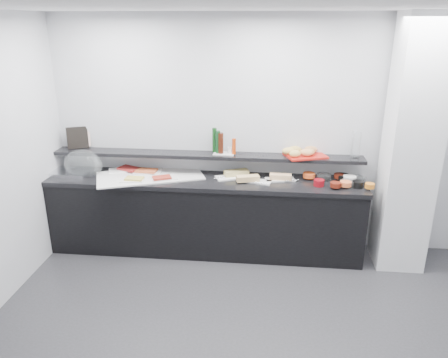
# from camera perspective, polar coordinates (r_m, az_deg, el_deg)

# --- Properties ---
(ground) EXTENTS (5.00, 5.00, 0.00)m
(ground) POSITION_cam_1_polar(r_m,az_deg,el_deg) (3.92, 4.66, -21.68)
(ground) COLOR #2D2D30
(ground) RESTS_ON ground
(back_wall) EXTENTS (5.00, 0.02, 2.70)m
(back_wall) POSITION_cam_1_polar(r_m,az_deg,el_deg) (5.09, 5.72, 5.64)
(back_wall) COLOR silver
(back_wall) RESTS_ON ground
(ceiling) EXTENTS (5.00, 5.00, 0.00)m
(ceiling) POSITION_cam_1_polar(r_m,az_deg,el_deg) (2.93, 6.23, 21.75)
(ceiling) COLOR white
(ceiling) RESTS_ON back_wall
(column) EXTENTS (0.50, 0.50, 2.70)m
(column) POSITION_cam_1_polar(r_m,az_deg,el_deg) (4.98, 23.24, 3.77)
(column) COLOR silver
(column) RESTS_ON ground
(buffet_cabinet) EXTENTS (3.60, 0.60, 0.85)m
(buffet_cabinet) POSITION_cam_1_polar(r_m,az_deg,el_deg) (5.17, -2.48, -4.95)
(buffet_cabinet) COLOR black
(buffet_cabinet) RESTS_ON ground
(counter_top) EXTENTS (3.62, 0.62, 0.05)m
(counter_top) POSITION_cam_1_polar(r_m,az_deg,el_deg) (5.00, -2.55, -0.27)
(counter_top) COLOR black
(counter_top) RESTS_ON buffet_cabinet
(wall_shelf) EXTENTS (3.60, 0.25, 0.04)m
(wall_shelf) POSITION_cam_1_polar(r_m,az_deg,el_deg) (5.08, -2.31, 3.11)
(wall_shelf) COLOR black
(wall_shelf) RESTS_ON back_wall
(cloche_base) EXTENTS (0.49, 0.34, 0.04)m
(cloche_base) POSITION_cam_1_polar(r_m,az_deg,el_deg) (5.45, -19.36, 0.82)
(cloche_base) COLOR silver
(cloche_base) RESTS_ON counter_top
(cloche_dome) EXTENTS (0.52, 0.39, 0.34)m
(cloche_dome) POSITION_cam_1_polar(r_m,az_deg,el_deg) (5.36, -17.94, 1.88)
(cloche_dome) COLOR white
(cloche_dome) RESTS_ON cloche_base
(linen_runner) EXTENTS (1.32, 0.96, 0.01)m
(linen_runner) POSITION_cam_1_polar(r_m,az_deg,el_deg) (5.14, -9.64, 0.43)
(linen_runner) COLOR silver
(linen_runner) RESTS_ON counter_top
(platter_meat_a) EXTENTS (0.30, 0.25, 0.01)m
(platter_meat_a) POSITION_cam_1_polar(r_m,az_deg,el_deg) (5.36, -13.41, 1.15)
(platter_meat_a) COLOR white
(platter_meat_a) RESTS_ON linen_runner
(food_meat_a) EXTENTS (0.29, 0.24, 0.02)m
(food_meat_a) POSITION_cam_1_polar(r_m,az_deg,el_deg) (5.33, -12.31, 1.35)
(food_meat_a) COLOR maroon
(food_meat_a) RESTS_ON platter_meat_a
(platter_salmon) EXTENTS (0.35, 0.26, 0.01)m
(platter_salmon) POSITION_cam_1_polar(r_m,az_deg,el_deg) (5.25, -9.93, 1.00)
(platter_salmon) COLOR silver
(platter_salmon) RESTS_ON linen_runner
(food_salmon) EXTENTS (0.25, 0.17, 0.02)m
(food_salmon) POSITION_cam_1_polar(r_m,az_deg,el_deg) (5.22, -10.10, 1.10)
(food_salmon) COLOR #C95229
(food_salmon) RESTS_ON platter_salmon
(platter_cheese) EXTENTS (0.28, 0.20, 0.01)m
(platter_cheese) POSITION_cam_1_polar(r_m,az_deg,el_deg) (5.00, -11.90, -0.12)
(platter_cheese) COLOR white
(platter_cheese) RESTS_ON linen_runner
(food_cheese) EXTENTS (0.20, 0.13, 0.02)m
(food_cheese) POSITION_cam_1_polar(r_m,az_deg,el_deg) (4.98, -11.64, 0.06)
(food_cheese) COLOR gold
(food_cheese) RESTS_ON platter_cheese
(platter_meat_b) EXTENTS (0.33, 0.28, 0.01)m
(platter_meat_b) POSITION_cam_1_polar(r_m,az_deg,el_deg) (4.99, -7.79, 0.12)
(platter_meat_b) COLOR white
(platter_meat_b) RESTS_ON linen_runner
(food_meat_b) EXTENTS (0.24, 0.20, 0.02)m
(food_meat_b) POSITION_cam_1_polar(r_m,az_deg,el_deg) (4.96, -8.13, 0.19)
(food_meat_b) COLOR maroon
(food_meat_b) RESTS_ON platter_meat_b
(sandwich_plate_left) EXTENTS (0.43, 0.31, 0.01)m
(sandwich_plate_left) POSITION_cam_1_polar(r_m,az_deg,el_deg) (5.03, 1.20, 0.27)
(sandwich_plate_left) COLOR white
(sandwich_plate_left) RESTS_ON counter_top
(sandwich_food_left) EXTENTS (0.30, 0.21, 0.06)m
(sandwich_food_left) POSITION_cam_1_polar(r_m,az_deg,el_deg) (5.05, 1.63, 0.83)
(sandwich_food_left) COLOR tan
(sandwich_food_left) RESTS_ON sandwich_plate_left
(tongs_left) EXTENTS (0.14, 0.08, 0.01)m
(tongs_left) POSITION_cam_1_polar(r_m,az_deg,el_deg) (4.97, -0.53, 0.17)
(tongs_left) COLOR #B2B4B9
(tongs_left) RESTS_ON sandwich_plate_left
(sandwich_plate_mid) EXTENTS (0.36, 0.22, 0.01)m
(sandwich_plate_mid) POSITION_cam_1_polar(r_m,az_deg,el_deg) (4.91, 4.24, -0.29)
(sandwich_plate_mid) COLOR white
(sandwich_plate_mid) RESTS_ON counter_top
(sandwich_food_mid) EXTENTS (0.27, 0.16, 0.06)m
(sandwich_food_mid) POSITION_cam_1_polar(r_m,az_deg,el_deg) (4.88, 3.12, 0.09)
(sandwich_food_mid) COLOR tan
(sandwich_food_mid) RESTS_ON sandwich_plate_mid
(tongs_mid) EXTENTS (0.16, 0.02, 0.01)m
(tongs_mid) POSITION_cam_1_polar(r_m,az_deg,el_deg) (4.83, 4.64, -0.48)
(tongs_mid) COLOR silver
(tongs_mid) RESTS_ON sandwich_plate_mid
(sandwich_plate_right) EXTENTS (0.35, 0.20, 0.01)m
(sandwich_plate_right) POSITION_cam_1_polar(r_m,az_deg,el_deg) (4.99, 7.33, -0.07)
(sandwich_plate_right) COLOR silver
(sandwich_plate_right) RESTS_ON counter_top
(sandwich_food_right) EXTENTS (0.25, 0.10, 0.06)m
(sandwich_food_right) POSITION_cam_1_polar(r_m,az_deg,el_deg) (4.96, 7.40, 0.30)
(sandwich_food_right) COLOR #E3AE77
(sandwich_food_right) RESTS_ON sandwich_plate_right
(tongs_right) EXTENTS (0.16, 0.06, 0.01)m
(tongs_right) POSITION_cam_1_polar(r_m,az_deg,el_deg) (4.94, 8.85, -0.18)
(tongs_right) COLOR #AEB0B4
(tongs_right) RESTS_ON sandwich_plate_right
(bowl_glass_fruit) EXTENTS (0.18, 0.18, 0.07)m
(bowl_glass_fruit) POSITION_cam_1_polar(r_m,az_deg,el_deg) (5.07, 12.89, 0.25)
(bowl_glass_fruit) COLOR white
(bowl_glass_fruit) RESTS_ON counter_top
(fill_glass_fruit) EXTENTS (0.16, 0.16, 0.05)m
(fill_glass_fruit) POSITION_cam_1_polar(r_m,az_deg,el_deg) (5.06, 11.04, 0.50)
(fill_glass_fruit) COLOR #F95D22
(fill_glass_fruit) RESTS_ON bowl_glass_fruit
(bowl_black_jam) EXTENTS (0.19, 0.19, 0.07)m
(bowl_black_jam) POSITION_cam_1_polar(r_m,az_deg,el_deg) (5.11, 15.29, 0.21)
(bowl_black_jam) COLOR black
(bowl_black_jam) RESTS_ON counter_top
(fill_black_jam) EXTENTS (0.12, 0.12, 0.05)m
(fill_black_jam) POSITION_cam_1_polar(r_m,az_deg,el_deg) (5.11, 14.78, 0.39)
(fill_black_jam) COLOR #50160B
(fill_black_jam) RESTS_ON bowl_black_jam
(bowl_glass_cream) EXTENTS (0.17, 0.17, 0.07)m
(bowl_glass_cream) POSITION_cam_1_polar(r_m,az_deg,el_deg) (5.08, 17.20, -0.09)
(bowl_glass_cream) COLOR silver
(bowl_glass_cream) RESTS_ON counter_top
(fill_glass_cream) EXTENTS (0.16, 0.16, 0.05)m
(fill_glass_cream) POSITION_cam_1_polar(r_m,az_deg,el_deg) (5.07, 16.08, 0.10)
(fill_glass_cream) COLOR white
(fill_glass_cream) RESTS_ON bowl_glass_cream
(bowl_red_jam) EXTENTS (0.15, 0.15, 0.07)m
(bowl_red_jam) POSITION_cam_1_polar(r_m,az_deg,el_deg) (4.88, 12.30, -0.48)
(bowl_red_jam) COLOR maroon
(bowl_red_jam) RESTS_ON counter_top
(fill_red_jam) EXTENTS (0.14, 0.14, 0.05)m
(fill_red_jam) POSITION_cam_1_polar(r_m,az_deg,el_deg) (4.83, 14.36, -0.73)
(fill_red_jam) COLOR #54160C
(fill_red_jam) RESTS_ON bowl_red_jam
(bowl_glass_salmon) EXTENTS (0.19, 0.19, 0.07)m
(bowl_glass_salmon) POSITION_cam_1_polar(r_m,az_deg,el_deg) (4.93, 15.77, -0.58)
(bowl_glass_salmon) COLOR white
(bowl_glass_salmon) RESTS_ON counter_top
(fill_glass_salmon) EXTENTS (0.14, 0.14, 0.05)m
(fill_glass_salmon) POSITION_cam_1_polar(r_m,az_deg,el_deg) (4.89, 15.61, -0.59)
(fill_glass_salmon) COLOR orange
(fill_glass_salmon) RESTS_ON bowl_glass_salmon
(bowl_black_fruit) EXTENTS (0.15, 0.15, 0.07)m
(bowl_black_fruit) POSITION_cam_1_polar(r_m,az_deg,el_deg) (4.94, 17.06, -0.65)
(bowl_black_fruit) COLOR black
(bowl_black_fruit) RESTS_ON counter_top
(fill_black_fruit) EXTENTS (0.11, 0.11, 0.05)m
(fill_black_fruit) POSITION_cam_1_polar(r_m,az_deg,el_deg) (4.90, 18.50, -0.83)
(fill_black_fruit) COLOR orange
(fill_black_fruit) RESTS_ON bowl_black_fruit
(framed_print) EXTENTS (0.25, 0.17, 0.26)m
(framed_print) POSITION_cam_1_polar(r_m,az_deg,el_deg) (5.54, -18.59, 5.13)
(framed_print) COLOR black
(framed_print) RESTS_ON wall_shelf
(print_art) EXTENTS (0.21, 0.10, 0.22)m
(print_art) POSITION_cam_1_polar(r_m,az_deg,el_deg) (5.55, -18.09, 5.19)
(print_art) COLOR #CA9D92
(print_art) RESTS_ON framed_print
(condiment_tray) EXTENTS (0.25, 0.17, 0.01)m
(condiment_tray) POSITION_cam_1_polar(r_m,az_deg,el_deg) (5.05, 0.01, 3.35)
(condiment_tray) COLOR white
(condiment_tray) RESTS_ON wall_shelf
(bottle_green_a) EXTENTS (0.07, 0.07, 0.26)m
(bottle_green_a) POSITION_cam_1_polar(r_m,az_deg,el_deg) (5.02, -0.80, 4.85)
(bottle_green_a) COLOR #0F3717
(bottle_green_a) RESTS_ON condiment_tray
(bottle_brown) EXTENTS (0.08, 0.08, 0.24)m
(bottle_brown) POSITION_cam_1_polar(r_m,az_deg,el_deg) (5.01, -0.43, 4.70)
(bottle_brown) COLOR #3A150A
(bottle_brown) RESTS_ON condiment_tray
(bottle_green_b) EXTENTS (0.06, 0.06, 0.28)m
(bottle_green_b) POSITION_cam_1_polar(r_m,az_deg,el_deg) (5.07, -1.25, 5.13)
(bottle_green_b) COLOR #103D14
(bottle_green_b) RESTS_ON condiment_tray
(bottle_hot) EXTENTS (0.06, 0.06, 0.18)m
(bottle_hot) POSITION_cam_1_polar(r_m,az_deg,el_deg) (4.99, 1.31, 4.28)
(bottle_hot) COLOR #C03C0D
(bottle_hot) RESTS_ON condiment_tray
(shaker_salt) EXTENTS (0.04, 0.04, 0.07)m
(shaker_salt) POSITION_cam_1_polar(r_m,az_deg,el_deg) (5.04, 0.90, 3.78)
(shaker_salt) COLOR white
(shaker_salt) RESTS_ON condiment_tray
(shaker_pepper) EXTENTS (0.04, 0.04, 0.07)m
(shaker_pepper) POSITION_cam_1_polar(r_m,az_deg,el_deg) (5.04, 0.63, 3.80)
(shaker_pepper) COLOR silver
(shaker_pepper) RESTS_ON condiment_tray
(bread_tray) EXTENTS (0.52, 0.44, 0.02)m
(bread_tray) POSITION_cam_1_polar(r_m,az_deg,el_deg) (5.05, 10.58, 3.03)
(bread_tray) COLOR red
(bread_tray) RESTS_ON wall_shelf
(bread_roll_nw) EXTENTS (0.16, 0.11, 0.08)m
(bread_roll_nw) POSITION_cam_1_polar(r_m,az_deg,el_deg) (5.08, 9.26, 3.82)
(bread_roll_nw) COLOR tan
(bread_roll_nw) RESTS_ON bread_tray
(bread_roll_ne) EXTENTS (0.15, 0.10, 0.08)m
(bread_roll_ne) POSITION_cam_1_polar(r_m,az_deg,el_deg) (5.11, 11.27, 3.79)
(bread_roll_ne) COLOR #B07443
(bread_roll_ne) RESTS_ON bread_tray
(bread_roll_s) EXTENTS (0.15, 0.12, 0.08)m
(bread_roll_s) POSITION_cam_1_polar(r_m,az_deg,el_deg) (4.92, 9.25, 3.29)
(bread_roll_s) COLOR gold
(bread_roll_s) RESTS_ON bread_tray
(bread_roll_se) EXTENTS (0.16, 0.12, 0.08)m
(bread_roll_se) POSITION_cam_1_polar(r_m,az_deg,el_deg) (4.98, 10.68, 3.41)
(bread_roll_se) COLOR tan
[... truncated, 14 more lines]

